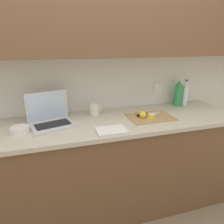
{
  "coord_description": "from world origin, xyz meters",
  "views": [
    {
      "loc": [
        -0.31,
        -1.53,
        1.53
      ],
      "look_at": [
        0.14,
        -0.01,
        0.98
      ],
      "focal_mm": 32.0,
      "sensor_mm": 36.0,
      "label": 1
    }
  ],
  "objects_px": {
    "lemon_half_cut": "(151,116)",
    "bowl_white": "(20,130)",
    "cutting_board": "(150,117)",
    "bottle_green_soda": "(178,93)",
    "knife": "(145,114)",
    "bottle_oil_tall": "(185,94)",
    "measuring_cup": "(94,109)",
    "lemon_whole_beside": "(143,114)",
    "laptop": "(51,117)"
  },
  "relations": [
    {
      "from": "lemon_half_cut",
      "to": "bowl_white",
      "type": "xyz_separation_m",
      "value": [
        -1.07,
        0.0,
        -0.0
      ]
    },
    {
      "from": "cutting_board",
      "to": "bottle_green_soda",
      "type": "distance_m",
      "value": 0.51
    },
    {
      "from": "knife",
      "to": "cutting_board",
      "type": "bearing_deg",
      "value": -68.74
    },
    {
      "from": "bottle_oil_tall",
      "to": "bowl_white",
      "type": "relative_size",
      "value": 2.02
    },
    {
      "from": "measuring_cup",
      "to": "bowl_white",
      "type": "xyz_separation_m",
      "value": [
        -0.61,
        -0.23,
        -0.03
      ]
    },
    {
      "from": "lemon_whole_beside",
      "to": "laptop",
      "type": "bearing_deg",
      "value": 173.4
    },
    {
      "from": "knife",
      "to": "bowl_white",
      "type": "bearing_deg",
      "value": 169.16
    },
    {
      "from": "bottle_green_soda",
      "to": "bottle_oil_tall",
      "type": "bearing_deg",
      "value": 0.0
    },
    {
      "from": "laptop",
      "to": "lemon_half_cut",
      "type": "relative_size",
      "value": 6.19
    },
    {
      "from": "laptop",
      "to": "lemon_half_cut",
      "type": "distance_m",
      "value": 0.85
    },
    {
      "from": "knife",
      "to": "lemon_whole_beside",
      "type": "bearing_deg",
      "value": -142.57
    },
    {
      "from": "laptop",
      "to": "knife",
      "type": "height_order",
      "value": "laptop"
    },
    {
      "from": "cutting_board",
      "to": "knife",
      "type": "xyz_separation_m",
      "value": [
        -0.03,
        0.05,
        0.01
      ]
    },
    {
      "from": "knife",
      "to": "measuring_cup",
      "type": "bearing_deg",
      "value": 144.87
    },
    {
      "from": "cutting_board",
      "to": "knife",
      "type": "distance_m",
      "value": 0.06
    },
    {
      "from": "knife",
      "to": "bottle_oil_tall",
      "type": "height_order",
      "value": "bottle_oil_tall"
    },
    {
      "from": "knife",
      "to": "measuring_cup",
      "type": "xyz_separation_m",
      "value": [
        -0.43,
        0.16,
        0.04
      ]
    },
    {
      "from": "bottle_oil_tall",
      "to": "lemon_half_cut",
      "type": "bearing_deg",
      "value": -153.25
    },
    {
      "from": "laptop",
      "to": "bowl_white",
      "type": "xyz_separation_m",
      "value": [
        -0.22,
        -0.1,
        -0.04
      ]
    },
    {
      "from": "laptop",
      "to": "lemon_half_cut",
      "type": "xyz_separation_m",
      "value": [
        0.85,
        -0.1,
        -0.04
      ]
    },
    {
      "from": "bottle_green_soda",
      "to": "measuring_cup",
      "type": "relative_size",
      "value": 2.55
    },
    {
      "from": "lemon_half_cut",
      "to": "bottle_green_soda",
      "type": "bearing_deg",
      "value": 30.92
    },
    {
      "from": "cutting_board",
      "to": "lemon_whole_beside",
      "type": "distance_m",
      "value": 0.09
    },
    {
      "from": "lemon_whole_beside",
      "to": "bowl_white",
      "type": "height_order",
      "value": "lemon_whole_beside"
    },
    {
      "from": "lemon_whole_beside",
      "to": "bowl_white",
      "type": "xyz_separation_m",
      "value": [
        -0.99,
        -0.01,
        -0.02
      ]
    },
    {
      "from": "bowl_white",
      "to": "laptop",
      "type": "bearing_deg",
      "value": 23.99
    },
    {
      "from": "cutting_board",
      "to": "knife",
      "type": "height_order",
      "value": "knife"
    },
    {
      "from": "lemon_half_cut",
      "to": "bowl_white",
      "type": "bearing_deg",
      "value": 179.8
    },
    {
      "from": "lemon_whole_beside",
      "to": "measuring_cup",
      "type": "xyz_separation_m",
      "value": [
        -0.39,
        0.22,
        0.02
      ]
    },
    {
      "from": "cutting_board",
      "to": "measuring_cup",
      "type": "distance_m",
      "value": 0.51
    },
    {
      "from": "knife",
      "to": "bottle_green_soda",
      "type": "height_order",
      "value": "bottle_green_soda"
    },
    {
      "from": "bottle_green_soda",
      "to": "knife",
      "type": "bearing_deg",
      "value": -157.71
    },
    {
      "from": "knife",
      "to": "bottle_oil_tall",
      "type": "distance_m",
      "value": 0.59
    },
    {
      "from": "cutting_board",
      "to": "bowl_white",
      "type": "height_order",
      "value": "bowl_white"
    },
    {
      "from": "measuring_cup",
      "to": "bottle_oil_tall",
      "type": "bearing_deg",
      "value": 1.71
    },
    {
      "from": "cutting_board",
      "to": "lemon_whole_beside",
      "type": "height_order",
      "value": "lemon_whole_beside"
    },
    {
      "from": "bottle_oil_tall",
      "to": "bowl_white",
      "type": "distance_m",
      "value": 1.61
    },
    {
      "from": "bottle_oil_tall",
      "to": "bowl_white",
      "type": "bearing_deg",
      "value": -170.78
    },
    {
      "from": "bowl_white",
      "to": "knife",
      "type": "bearing_deg",
      "value": 3.66
    },
    {
      "from": "lemon_whole_beside",
      "to": "measuring_cup",
      "type": "bearing_deg",
      "value": 150.43
    },
    {
      "from": "cutting_board",
      "to": "measuring_cup",
      "type": "height_order",
      "value": "measuring_cup"
    },
    {
      "from": "cutting_board",
      "to": "bottle_green_soda",
      "type": "height_order",
      "value": "bottle_green_soda"
    },
    {
      "from": "lemon_whole_beside",
      "to": "cutting_board",
      "type": "bearing_deg",
      "value": 6.57
    },
    {
      "from": "cutting_board",
      "to": "measuring_cup",
      "type": "bearing_deg",
      "value": 155.7
    },
    {
      "from": "bowl_white",
      "to": "bottle_oil_tall",
      "type": "bearing_deg",
      "value": 9.22
    },
    {
      "from": "lemon_whole_beside",
      "to": "bottle_green_soda",
      "type": "height_order",
      "value": "bottle_green_soda"
    },
    {
      "from": "knife",
      "to": "bottle_oil_tall",
      "type": "xyz_separation_m",
      "value": [
        0.55,
        0.19,
        0.11
      ]
    },
    {
      "from": "lemon_half_cut",
      "to": "measuring_cup",
      "type": "distance_m",
      "value": 0.52
    },
    {
      "from": "bottle_green_soda",
      "to": "measuring_cup",
      "type": "xyz_separation_m",
      "value": [
        -0.9,
        -0.03,
        -0.08
      ]
    },
    {
      "from": "cutting_board",
      "to": "bottle_oil_tall",
      "type": "distance_m",
      "value": 0.58
    }
  ]
}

